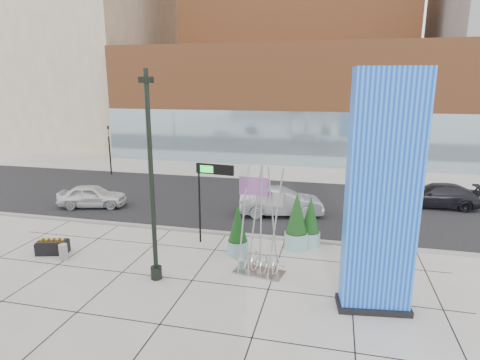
% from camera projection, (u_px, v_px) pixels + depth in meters
% --- Properties ---
extents(ground, '(160.00, 160.00, 0.00)m').
position_uv_depth(ground, '(178.00, 267.00, 16.76)').
color(ground, '#9E9991').
rests_on(ground, ground).
extents(street_asphalt, '(80.00, 12.00, 0.02)m').
position_uv_depth(street_asphalt, '(236.00, 200.00, 26.21)').
color(street_asphalt, black).
rests_on(street_asphalt, ground).
extents(curb_edge, '(80.00, 0.30, 0.12)m').
position_uv_depth(curb_edge, '(207.00, 232.00, 20.52)').
color(curb_edge, gray).
rests_on(curb_edge, ground).
extents(tower_podium, '(34.00, 10.00, 11.00)m').
position_uv_depth(tower_podium, '(285.00, 103.00, 40.76)').
color(tower_podium, brown).
rests_on(tower_podium, ground).
extents(tower_glass_front, '(34.00, 0.60, 5.00)m').
position_uv_depth(tower_glass_front, '(278.00, 138.00, 36.93)').
color(tower_glass_front, '#8CA5B2').
rests_on(tower_glass_front, ground).
extents(building_beige_left, '(18.00, 20.00, 34.00)m').
position_uv_depth(building_beige_left, '(82.00, 6.00, 50.74)').
color(building_beige_left, gray).
rests_on(building_beige_left, ground).
extents(blue_pylon, '(2.50, 1.36, 7.96)m').
position_uv_depth(blue_pylon, '(382.00, 200.00, 12.77)').
color(blue_pylon, '#0C3DBF').
rests_on(blue_pylon, ground).
extents(lamp_post, '(0.51, 0.44, 7.98)m').
position_uv_depth(lamp_post, '(152.00, 199.00, 14.98)').
color(lamp_post, black).
rests_on(lamp_post, ground).
extents(public_art_sculpture, '(2.12, 1.33, 4.48)m').
position_uv_depth(public_art_sculpture, '(260.00, 246.00, 15.95)').
color(public_art_sculpture, '#AAACAF').
rests_on(public_art_sculpture, ground).
extents(concrete_bollard, '(0.36, 0.36, 0.70)m').
position_uv_depth(concrete_bollard, '(63.00, 252.00, 17.35)').
color(concrete_bollard, gray).
rests_on(concrete_bollard, ground).
extents(overhead_street_sign, '(1.83, 0.42, 3.88)m').
position_uv_depth(overhead_street_sign, '(212.00, 175.00, 18.46)').
color(overhead_street_sign, black).
rests_on(overhead_street_sign, ground).
extents(round_planter_east, '(1.08, 1.08, 2.70)m').
position_uv_depth(round_planter_east, '(296.00, 222.00, 18.36)').
color(round_planter_east, '#7FAAAA').
rests_on(round_planter_east, ground).
extents(round_planter_mid, '(0.96, 0.96, 2.40)m').
position_uv_depth(round_planter_mid, '(310.00, 222.00, 18.72)').
color(round_planter_mid, '#7FAAAA').
rests_on(round_planter_mid, ground).
extents(round_planter_west, '(0.93, 0.93, 2.33)m').
position_uv_depth(round_planter_west, '(238.00, 231.00, 17.71)').
color(round_planter_west, '#7FAAAA').
rests_on(round_planter_west, ground).
extents(box_planter_north, '(1.46, 1.00, 0.73)m').
position_uv_depth(box_planter_north, '(53.00, 246.00, 17.99)').
color(box_planter_north, black).
rests_on(box_planter_north, ground).
extents(car_white_west, '(4.32, 2.60, 1.38)m').
position_uv_depth(car_white_west, '(92.00, 196.00, 24.69)').
color(car_white_west, silver).
rests_on(car_white_west, ground).
extents(car_silver_mid, '(5.02, 2.72, 1.57)m').
position_uv_depth(car_silver_mid, '(281.00, 202.00, 23.09)').
color(car_silver_mid, '#AEB2B7').
rests_on(car_silver_mid, ground).
extents(car_dark_east, '(5.00, 2.05, 1.45)m').
position_uv_depth(car_dark_east, '(436.00, 196.00, 24.70)').
color(car_dark_east, black).
rests_on(car_dark_east, ground).
extents(traffic_signal, '(0.15, 0.18, 4.10)m').
position_uv_depth(traffic_signal, '(109.00, 147.00, 33.09)').
color(traffic_signal, black).
rests_on(traffic_signal, ground).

